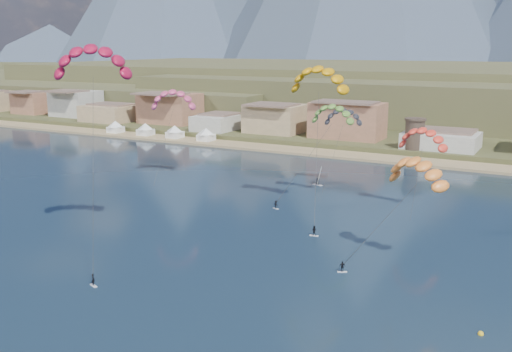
{
  "coord_description": "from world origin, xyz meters",
  "views": [
    {
      "loc": [
        42.95,
        -47.15,
        30.11
      ],
      "look_at": [
        0.0,
        32.0,
        10.0
      ],
      "focal_mm": 41.31,
      "sensor_mm": 36.0,
      "label": 1
    }
  ],
  "objects_px": {
    "kitesurfer_red": "(92,56)",
    "kitesurfer_yellow": "(319,76)",
    "buoy": "(481,334)",
    "watchtower": "(415,134)",
    "windsurfer": "(318,179)",
    "kitesurfer_green": "(332,112)",
    "kitesurfer_orange": "(417,167)"
  },
  "relations": [
    {
      "from": "kitesurfer_yellow",
      "to": "buoy",
      "type": "height_order",
      "value": "kitesurfer_yellow"
    },
    {
      "from": "kitesurfer_yellow",
      "to": "buoy",
      "type": "relative_size",
      "value": 45.03
    },
    {
      "from": "kitesurfer_green",
      "to": "windsurfer",
      "type": "relative_size",
      "value": 5.24
    },
    {
      "from": "kitesurfer_green",
      "to": "buoy",
      "type": "xyz_separation_m",
      "value": [
        34.72,
        -44.54,
        -17.43
      ]
    },
    {
      "from": "kitesurfer_red",
      "to": "kitesurfer_orange",
      "type": "height_order",
      "value": "kitesurfer_red"
    },
    {
      "from": "watchtower",
      "to": "kitesurfer_red",
      "type": "xyz_separation_m",
      "value": [
        -23.02,
        -97.56,
        22.13
      ]
    },
    {
      "from": "watchtower",
      "to": "kitesurfer_red",
      "type": "height_order",
      "value": "kitesurfer_red"
    },
    {
      "from": "buoy",
      "to": "kitesurfer_orange",
      "type": "bearing_deg",
      "value": 123.49
    },
    {
      "from": "kitesurfer_red",
      "to": "kitesurfer_green",
      "type": "bearing_deg",
      "value": 65.02
    },
    {
      "from": "windsurfer",
      "to": "kitesurfer_green",
      "type": "bearing_deg",
      "value": -57.01
    },
    {
      "from": "watchtower",
      "to": "kitesurfer_red",
      "type": "distance_m",
      "value": 102.65
    },
    {
      "from": "kitesurfer_yellow",
      "to": "windsurfer",
      "type": "bearing_deg",
      "value": 111.63
    },
    {
      "from": "kitesurfer_orange",
      "to": "buoy",
      "type": "relative_size",
      "value": 27.88
    },
    {
      "from": "windsurfer",
      "to": "buoy",
      "type": "xyz_separation_m",
      "value": [
        41.56,
        -55.07,
        -1.18
      ]
    },
    {
      "from": "watchtower",
      "to": "kitesurfer_yellow",
      "type": "xyz_separation_m",
      "value": [
        -1.84,
        -64.72,
        18.47
      ]
    },
    {
      "from": "watchtower",
      "to": "windsurfer",
      "type": "distance_m",
      "value": 45.67
    },
    {
      "from": "kitesurfer_green",
      "to": "windsurfer",
      "type": "bearing_deg",
      "value": 122.99
    },
    {
      "from": "kitesurfer_red",
      "to": "kitesurfer_yellow",
      "type": "height_order",
      "value": "kitesurfer_red"
    },
    {
      "from": "watchtower",
      "to": "kitesurfer_yellow",
      "type": "distance_m",
      "value": 67.32
    },
    {
      "from": "kitesurfer_yellow",
      "to": "kitesurfer_orange",
      "type": "height_order",
      "value": "kitesurfer_yellow"
    },
    {
      "from": "buoy",
      "to": "kitesurfer_red",
      "type": "bearing_deg",
      "value": 178.11
    },
    {
      "from": "kitesurfer_orange",
      "to": "buoy",
      "type": "height_order",
      "value": "kitesurfer_orange"
    },
    {
      "from": "kitesurfer_red",
      "to": "kitesurfer_yellow",
      "type": "xyz_separation_m",
      "value": [
        21.17,
        32.85,
        -3.66
      ]
    },
    {
      "from": "kitesurfer_red",
      "to": "buoy",
      "type": "bearing_deg",
      "value": -1.89
    },
    {
      "from": "kitesurfer_green",
      "to": "buoy",
      "type": "relative_size",
      "value": 33.53
    },
    {
      "from": "kitesurfer_red",
      "to": "windsurfer",
      "type": "height_order",
      "value": "kitesurfer_red"
    },
    {
      "from": "kitesurfer_orange",
      "to": "kitesurfer_green",
      "type": "relative_size",
      "value": 0.83
    },
    {
      "from": "kitesurfer_green",
      "to": "buoy",
      "type": "distance_m",
      "value": 59.1
    },
    {
      "from": "kitesurfer_red",
      "to": "watchtower",
      "type": "bearing_deg",
      "value": 76.72
    },
    {
      "from": "watchtower",
      "to": "kitesurfer_yellow",
      "type": "relative_size",
      "value": 0.3
    },
    {
      "from": "kitesurfer_red",
      "to": "kitesurfer_green",
      "type": "relative_size",
      "value": 1.53
    },
    {
      "from": "watchtower",
      "to": "kitesurfer_orange",
      "type": "xyz_separation_m",
      "value": [
        19.83,
        -81.55,
        7.44
      ]
    }
  ]
}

